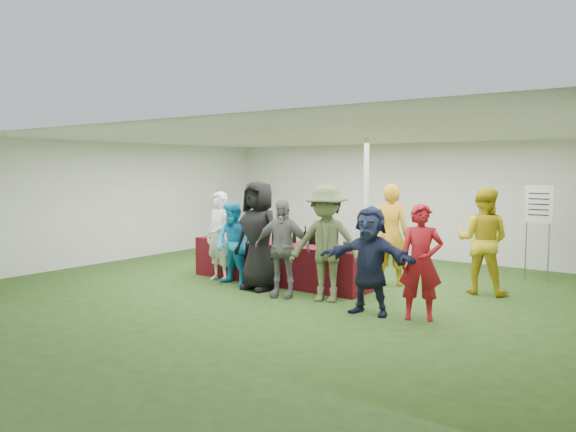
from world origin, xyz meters
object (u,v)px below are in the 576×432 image
Objects in this scene: customer_0 at (219,237)px; customer_6 at (421,262)px; wine_list_sign at (539,211)px; staff_pourer at (390,235)px; customer_2 at (258,235)px; customer_4 at (326,243)px; serving_table at (279,262)px; customer_3 at (282,248)px; customer_5 at (370,260)px; staff_back at (483,241)px; dump_bucket at (349,246)px; customer_1 at (233,244)px.

customer_0 reaches higher than customer_6.
staff_pourer reaches higher than wine_list_sign.
wine_list_sign is at bearing 48.51° from customer_2.
staff_pourer is 2.31m from customer_6.
wine_list_sign is at bearing 41.01° from customer_4.
customer_3 is (0.74, -0.89, 0.44)m from serving_table.
customer_5 is at bearing -109.11° from wine_list_sign.
customer_0 is at bearing 17.42° from staff_back.
customer_6 is at bearing -22.10° from dump_bucket.
customer_1 is 1.26m from customer_3.
customer_6 is at bearing 109.18° from staff_pourer.
customer_5 is (-1.38, -3.98, -0.53)m from wine_list_sign.
customer_0 is at bearing 167.54° from customer_5.
customer_3 is 2.41m from customer_6.
customer_4 is at bearing 4.74° from customer_0.
customer_4 reaches higher than serving_table.
customer_6 is (1.66, -0.12, -0.11)m from customer_4.
wine_list_sign reaches higher than serving_table.
wine_list_sign is (2.18, 3.21, 0.48)m from dump_bucket.
customer_1 is at bearing -167.26° from dump_bucket.
customer_2 is (1.06, -0.11, 0.11)m from customer_0.
customer_5 is (2.35, -0.30, -0.16)m from customer_2.
customer_0 is 1.74m from customer_3.
customer_0 reaches higher than customer_1.
staff_pourer is 1.74m from customer_4.
customer_2 is (-3.73, -3.69, -0.36)m from wine_list_sign.
customer_4 reaches higher than customer_5.
customer_6 reaches higher than customer_5.
customer_0 is 3.43m from customer_5.
customer_6 is (3.14, -0.84, 0.44)m from serving_table.
customer_3 reaches higher than customer_1.
wine_list_sign reaches higher than customer_6.
customer_0 is 0.88× the size of customer_2.
staff_pourer is 1.14× the size of customer_3.
serving_table is 1.99× the size of staff_back.
serving_table is 1.95× the size of staff_pourer.
customer_3 is at bearing -142.93° from dump_bucket.
dump_bucket is at bearing 20.99° from customer_2.
customer_3 is (-2.57, -2.21, -0.09)m from staff_back.
customer_0 is 1.04× the size of customer_3.
customer_4 is at bearing 151.30° from customer_6.
staff_back is 4.32m from customer_1.
customer_4 reaches higher than customer_0.
wine_list_sign is at bearing 55.82° from dump_bucket.
staff_pourer reaches higher than dump_bucket.
staff_pourer is at bearing 37.97° from customer_0.
staff_pourer is 0.97× the size of customer_2.
customer_2 is at bearing 27.57° from staff_pourer.
dump_bucket is at bearing 35.90° from staff_back.
customer_1 is 2.00m from customer_4.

